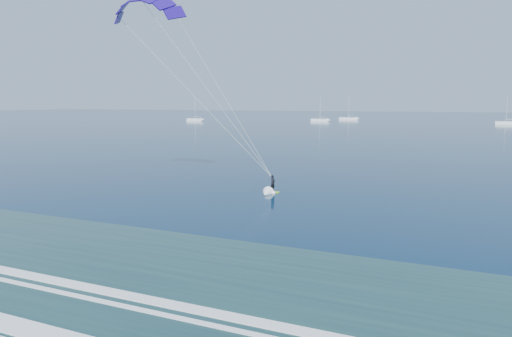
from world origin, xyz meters
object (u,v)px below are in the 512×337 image
object	(u,v)px
sailboat_1	(320,120)
sailboat_3	(506,123)
kitesurfer_rig	(207,89)
sailboat_0	(195,120)
sailboat_2	(349,118)

from	to	relation	value
sailboat_1	sailboat_3	world-z (taller)	sailboat_1
kitesurfer_rig	sailboat_3	size ratio (longest dim) A/B	1.82
sailboat_0	sailboat_2	world-z (taller)	sailboat_2
kitesurfer_rig	sailboat_1	bearing A→B (deg)	101.85
sailboat_0	sailboat_1	size ratio (longest dim) A/B	0.96
sailboat_3	kitesurfer_rig	bearing A→B (deg)	-103.50
sailboat_1	sailboat_2	distance (m)	26.24
kitesurfer_rig	sailboat_2	size ratio (longest dim) A/B	1.59
sailboat_2	sailboat_3	distance (m)	71.75
sailboat_0	sailboat_2	xyz separation A→B (m)	(63.15, 43.68, 0.01)
sailboat_2	sailboat_3	xyz separation A→B (m)	(67.67, -23.84, -0.01)
kitesurfer_rig	sailboat_2	distance (m)	194.51
kitesurfer_rig	sailboat_0	distance (m)	174.24
kitesurfer_rig	sailboat_3	bearing A→B (deg)	76.50
sailboat_3	sailboat_0	bearing A→B (deg)	-171.38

